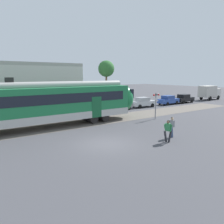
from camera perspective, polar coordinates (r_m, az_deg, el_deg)
ground_plane at (r=16.00m, az=-1.42°, el=-8.29°), size 160.00×160.00×0.00m
pedestrian_green at (r=16.65m, az=14.41°, el=-4.44°), size 0.64×0.53×1.67m
pedestrian_grey at (r=17.95m, az=15.37°, el=-3.47°), size 0.66×0.54×1.67m
parked_car_grey at (r=31.08m, az=1.70°, el=1.94°), size 4.00×1.76×1.54m
parked_car_silver at (r=34.17m, az=8.06°, el=2.55°), size 4.09×1.94×1.54m
parked_car_blue at (r=38.17m, az=14.50°, el=3.07°), size 4.08×1.92×1.54m
parked_car_black at (r=41.39m, az=18.29°, el=3.37°), size 4.03×1.82×1.54m
box_truck at (r=48.49m, az=24.09°, el=4.80°), size 5.24×2.14×2.82m
crossing_signal at (r=24.92m, az=11.38°, el=2.70°), size 0.96×0.21×3.00m
street_tree_right at (r=39.15m, az=-1.51°, el=11.14°), size 2.85×2.85×7.48m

